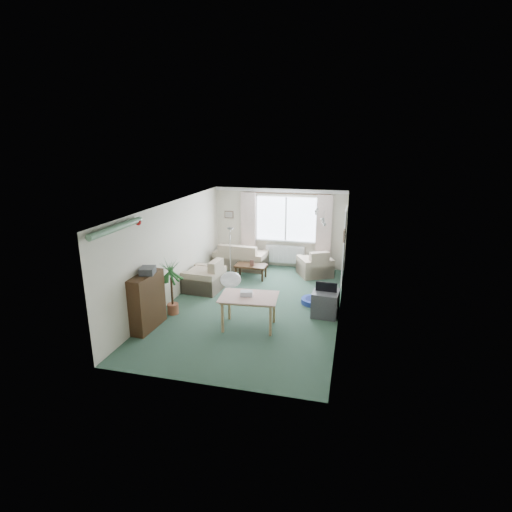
% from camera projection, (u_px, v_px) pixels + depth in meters
% --- Properties ---
extents(ground, '(6.50, 6.50, 0.00)m').
position_uv_depth(ground, '(253.00, 306.00, 9.47)').
color(ground, '#2A4738').
extents(window, '(1.80, 0.03, 1.30)m').
position_uv_depth(window, '(286.00, 219.00, 12.01)').
color(window, white).
extents(curtain_rod, '(2.60, 0.03, 0.03)m').
position_uv_depth(curtain_rod, '(286.00, 194.00, 11.72)').
color(curtain_rod, black).
extents(curtain_left, '(0.45, 0.08, 2.00)m').
position_uv_depth(curtain_left, '(248.00, 225.00, 12.25)').
color(curtain_left, beige).
extents(curtain_right, '(0.45, 0.08, 2.00)m').
position_uv_depth(curtain_right, '(324.00, 229.00, 11.71)').
color(curtain_right, beige).
extents(radiator, '(1.20, 0.10, 0.55)m').
position_uv_depth(radiator, '(285.00, 254.00, 12.28)').
color(radiator, white).
extents(doorway, '(0.03, 0.95, 2.00)m').
position_uv_depth(doorway, '(344.00, 247.00, 10.77)').
color(doorway, black).
extents(pendant_lamp, '(0.36, 0.36, 0.36)m').
position_uv_depth(pendant_lamp, '(231.00, 280.00, 6.86)').
color(pendant_lamp, white).
extents(tinsel_garland, '(1.60, 1.60, 0.12)m').
position_uv_depth(tinsel_garland, '(117.00, 228.00, 7.13)').
color(tinsel_garland, '#196626').
extents(bauble_cluster_a, '(0.20, 0.20, 0.20)m').
position_uv_depth(bauble_cluster_a, '(316.00, 209.00, 9.38)').
color(bauble_cluster_a, silver).
extents(bauble_cluster_b, '(0.20, 0.20, 0.20)m').
position_uv_depth(bauble_cluster_b, '(324.00, 219.00, 8.19)').
color(bauble_cluster_b, silver).
extents(wall_picture_back, '(0.28, 0.03, 0.22)m').
position_uv_depth(wall_picture_back, '(229.00, 215.00, 12.41)').
color(wall_picture_back, brown).
extents(wall_picture_right, '(0.03, 0.24, 0.30)m').
position_uv_depth(wall_picture_right, '(344.00, 236.00, 9.69)').
color(wall_picture_right, brown).
extents(sofa, '(1.60, 0.92, 0.77)m').
position_uv_depth(sofa, '(241.00, 256.00, 12.17)').
color(sofa, beige).
rests_on(sofa, ground).
extents(armchair_corner, '(1.15, 1.13, 0.78)m').
position_uv_depth(armchair_corner, '(315.00, 262.00, 11.50)').
color(armchair_corner, '#BDAD8F').
rests_on(armchair_corner, ground).
extents(armchair_left, '(0.95, 1.00, 0.83)m').
position_uv_depth(armchair_left, '(204.00, 275.00, 10.37)').
color(armchair_left, beige).
rests_on(armchair_left, ground).
extents(coffee_table, '(0.88, 0.50, 0.39)m').
position_uv_depth(coffee_table, '(251.00, 271.00, 11.31)').
color(coffee_table, black).
rests_on(coffee_table, ground).
extents(photo_frame, '(0.12, 0.05, 0.16)m').
position_uv_depth(photo_frame, '(252.00, 263.00, 11.18)').
color(photo_frame, brown).
rests_on(photo_frame, coffee_table).
extents(bookshelf, '(0.36, 0.97, 1.17)m').
position_uv_depth(bookshelf, '(147.00, 302.00, 8.22)').
color(bookshelf, black).
rests_on(bookshelf, ground).
extents(hifi_box, '(0.36, 0.41, 0.14)m').
position_uv_depth(hifi_box, '(148.00, 271.00, 8.08)').
color(hifi_box, '#38393D').
rests_on(hifi_box, bookshelf).
extents(houseplant, '(0.69, 0.69, 1.26)m').
position_uv_depth(houseplant, '(172.00, 287.00, 8.88)').
color(houseplant, '#245F20').
rests_on(houseplant, ground).
extents(dining_table, '(1.14, 0.81, 0.68)m').
position_uv_depth(dining_table, '(249.00, 312.00, 8.31)').
color(dining_table, tan).
rests_on(dining_table, ground).
extents(gift_box, '(0.28, 0.23, 0.12)m').
position_uv_depth(gift_box, '(247.00, 294.00, 8.23)').
color(gift_box, silver).
rests_on(gift_box, dining_table).
extents(tv_cube, '(0.61, 0.66, 0.56)m').
position_uv_depth(tv_cube, '(326.00, 303.00, 8.91)').
color(tv_cube, '#3F3F45').
rests_on(tv_cube, ground).
extents(pet_bed, '(0.70, 0.70, 0.12)m').
position_uv_depth(pet_bed, '(313.00, 301.00, 9.60)').
color(pet_bed, navy).
rests_on(pet_bed, ground).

